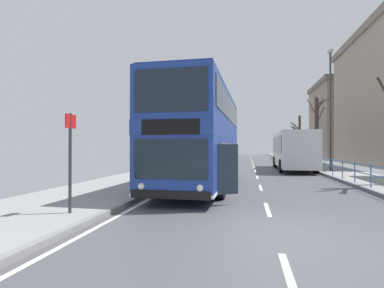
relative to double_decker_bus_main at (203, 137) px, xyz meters
name	(u,v)px	position (x,y,z in m)	size (l,w,h in m)	color
ground	(241,231)	(1.91, -7.46, -2.26)	(15.80, 140.00, 0.20)	#4A4A4F
double_decker_bus_main	(203,137)	(0.00, 0.00, 0.00)	(3.21, 11.34, 4.39)	navy
background_bus_far_lane	(293,150)	(5.58, 11.13, -0.67)	(2.68, 9.63, 2.97)	white
pedestrian_railing_far_kerb	(315,161)	(7.08, 10.14, -1.50)	(0.05, 32.50, 0.97)	#386BA8
bus_stop_sign_near	(70,151)	(-2.42, -6.97, -0.59)	(0.08, 0.44, 2.55)	#2D2D33
street_lamp_far_side	(331,101)	(7.96, 9.27, 2.81)	(0.28, 0.60, 8.70)	#38383D
bare_tree_far_00	(299,137)	(8.68, 27.29, 0.88)	(1.26, 2.41, 5.78)	#4C3D2D
bare_tree_far_01	(317,128)	(8.90, 18.09, 1.38)	(2.53, 2.48, 6.97)	#423328
background_building_00	(359,120)	(18.34, 34.56, 3.46)	(12.36, 12.35, 11.47)	gray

